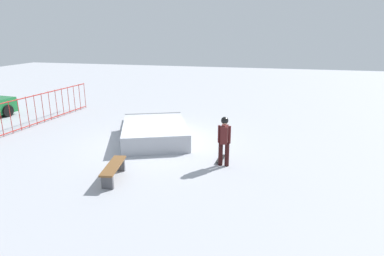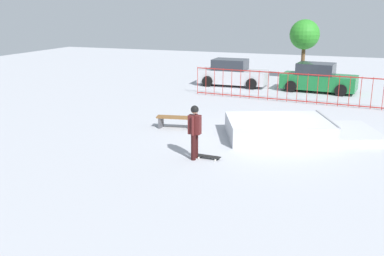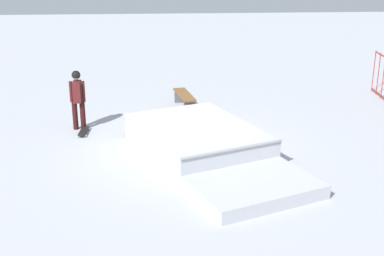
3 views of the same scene
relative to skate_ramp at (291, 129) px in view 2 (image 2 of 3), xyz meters
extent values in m
plane|color=#A8AAB2|center=(-0.87, -0.45, -0.32)|extent=(60.00, 60.00, 0.00)
cube|color=#B0B3BB|center=(-0.44, -0.18, 0.03)|extent=(4.31, 3.77, 0.70)
cube|color=#B0B3BB|center=(2.06, 0.84, -0.17)|extent=(2.65, 3.09, 0.30)
cylinder|color=gray|center=(1.22, 0.50, 0.38)|extent=(1.05, 2.44, 0.08)
cylinder|color=black|center=(-2.49, -3.53, 0.09)|extent=(0.15, 0.15, 0.82)
cylinder|color=black|center=(-2.49, -3.31, 0.09)|extent=(0.15, 0.15, 0.82)
cube|color=#4C1919|center=(-2.49, -3.42, 0.80)|extent=(0.38, 0.22, 0.60)
cylinder|color=#4C1919|center=(-2.49, -3.60, 0.80)|extent=(0.09, 0.09, 0.60)
cylinder|color=#4C1919|center=(-2.49, -3.25, 0.80)|extent=(0.09, 0.09, 0.60)
sphere|color=tan|center=(-2.49, -3.42, 1.25)|extent=(0.22, 0.22, 0.22)
sphere|color=black|center=(-2.49, -3.42, 1.28)|extent=(0.25, 0.25, 0.25)
cube|color=black|center=(-2.09, -3.27, -0.23)|extent=(0.81, 0.24, 0.02)
cylinder|color=silver|center=(-2.37, -3.37, -0.29)|extent=(0.06, 0.03, 0.06)
cylinder|color=silver|center=(-2.36, -3.14, -0.29)|extent=(0.06, 0.03, 0.06)
cylinder|color=silver|center=(-1.81, -3.39, -0.29)|extent=(0.06, 0.03, 0.06)
cylinder|color=silver|center=(-1.80, -3.17, -0.29)|extent=(0.06, 0.03, 0.06)
cylinder|color=maroon|center=(-0.87, 6.34, 1.13)|extent=(10.36, 0.82, 0.05)
cylinder|color=maroon|center=(-0.87, 6.34, -0.22)|extent=(10.36, 0.82, 0.05)
cylinder|color=maroon|center=(-6.04, 6.72, 0.43)|extent=(0.03, 0.03, 1.50)
cylinder|color=maroon|center=(-5.55, 6.68, 0.43)|extent=(0.03, 0.03, 1.50)
cylinder|color=maroon|center=(-5.06, 6.65, 0.43)|extent=(0.03, 0.03, 1.50)
cylinder|color=maroon|center=(-4.56, 6.61, 0.43)|extent=(0.03, 0.03, 1.50)
cylinder|color=maroon|center=(-4.07, 6.57, 0.43)|extent=(0.03, 0.03, 1.50)
cylinder|color=maroon|center=(-3.58, 6.54, 0.43)|extent=(0.03, 0.03, 1.50)
cylinder|color=maroon|center=(-3.08, 6.50, 0.43)|extent=(0.03, 0.03, 1.50)
cylinder|color=maroon|center=(-2.59, 6.46, 0.43)|extent=(0.03, 0.03, 1.50)
cylinder|color=maroon|center=(-2.10, 6.43, 0.43)|extent=(0.03, 0.03, 1.50)
cylinder|color=maroon|center=(-1.60, 6.39, 0.43)|extent=(0.03, 0.03, 1.50)
cylinder|color=maroon|center=(-1.11, 6.35, 0.43)|extent=(0.03, 0.03, 1.50)
cylinder|color=maroon|center=(-0.62, 6.32, 0.43)|extent=(0.03, 0.03, 1.50)
cylinder|color=maroon|center=(-0.13, 6.28, 0.43)|extent=(0.03, 0.03, 1.50)
cylinder|color=maroon|center=(0.37, 6.24, 0.43)|extent=(0.03, 0.03, 1.50)
cylinder|color=maroon|center=(0.86, 6.21, 0.43)|extent=(0.03, 0.03, 1.50)
cylinder|color=maroon|center=(1.35, 6.17, 0.43)|extent=(0.03, 0.03, 1.50)
cylinder|color=maroon|center=(1.85, 6.13, 0.43)|extent=(0.03, 0.03, 1.50)
cylinder|color=maroon|center=(2.34, 6.10, 0.43)|extent=(0.03, 0.03, 1.50)
cylinder|color=maroon|center=(2.83, 6.06, 0.43)|extent=(0.03, 0.03, 1.50)
cylinder|color=maroon|center=(3.33, 6.02, 0.43)|extent=(0.03, 0.03, 1.50)
cube|color=brown|center=(-4.39, -0.28, 0.13)|extent=(1.65, 0.68, 0.06)
cube|color=#4C4C51|center=(-5.03, -0.39, -0.11)|extent=(0.08, 0.36, 0.42)
cube|color=#4C4C51|center=(-3.75, -0.16, -0.11)|extent=(0.08, 0.36, 0.42)
cube|color=#B7B7BC|center=(-4.94, 10.03, 0.24)|extent=(4.10, 1.70, 0.80)
cube|color=#262B33|center=(-5.14, 10.03, 0.96)|extent=(2.00, 1.50, 0.64)
cylinder|color=black|center=(-3.59, 10.88, 0.00)|extent=(0.64, 0.22, 0.64)
cylinder|color=black|center=(-3.59, 9.18, 0.00)|extent=(0.64, 0.22, 0.64)
cylinder|color=black|center=(-6.29, 10.88, 0.00)|extent=(0.64, 0.22, 0.64)
cylinder|color=black|center=(-6.29, 9.18, 0.00)|extent=(0.64, 0.22, 0.64)
cube|color=#196B33|center=(0.12, 9.84, 0.24)|extent=(4.25, 2.09, 0.80)
cube|color=#262B33|center=(-0.08, 9.86, 0.96)|extent=(2.14, 1.69, 0.64)
cylinder|color=black|center=(1.54, 10.55, 0.00)|extent=(0.66, 0.28, 0.64)
cylinder|color=black|center=(1.38, 8.86, 0.00)|extent=(0.66, 0.28, 0.64)
cylinder|color=black|center=(-1.14, 10.82, 0.00)|extent=(0.66, 0.28, 0.64)
cylinder|color=black|center=(-1.31, 9.12, 0.00)|extent=(0.66, 0.28, 0.64)
cylinder|color=brown|center=(-1.29, 13.98, 0.86)|extent=(0.25, 0.25, 2.35)
sphere|color=#298124|center=(-1.29, 13.98, 2.61)|extent=(1.93, 1.93, 1.93)
camera|label=1|loc=(-12.91, -4.88, 4.12)|focal=30.75mm
camera|label=2|loc=(2.03, -15.74, 4.31)|focal=41.08mm
camera|label=3|loc=(11.92, -1.19, 4.62)|focal=48.57mm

